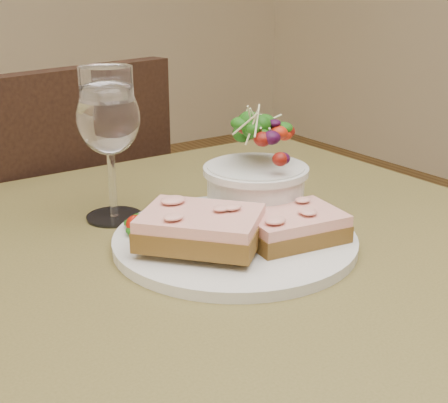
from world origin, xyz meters
TOP-DOWN VIEW (x-y plane):
  - cafe_table at (0.00, 0.00)m, footprint 0.80×0.80m
  - chair_far at (-0.03, 0.63)m, footprint 0.50×0.50m
  - dinner_plate at (0.03, 0.02)m, footprint 0.28×0.28m
  - sandwich_front at (0.07, -0.02)m, footprint 0.12×0.09m
  - sandwich_back at (-0.02, 0.01)m, footprint 0.15×0.15m
  - ramekin at (-0.04, 0.03)m, footprint 0.06×0.06m
  - salad_bowl at (0.09, 0.06)m, footprint 0.12×0.12m
  - garnish at (-0.05, 0.09)m, footprint 0.05×0.04m
  - wine_glass at (-0.05, 0.17)m, footprint 0.08×0.08m

SIDE VIEW (x-z plane):
  - chair_far at x=-0.03m, z-range -0.16..0.74m
  - cafe_table at x=0.00m, z-range 0.27..1.02m
  - dinner_plate at x=0.03m, z-range 0.75..0.76m
  - garnish at x=-0.05m, z-range 0.76..0.78m
  - sandwich_front at x=0.07m, z-range 0.76..0.79m
  - ramekin at x=-0.04m, z-range 0.76..0.80m
  - sandwich_back at x=-0.02m, z-range 0.77..0.80m
  - salad_bowl at x=0.09m, z-range 0.76..0.88m
  - wine_glass at x=-0.05m, z-range 0.79..0.96m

